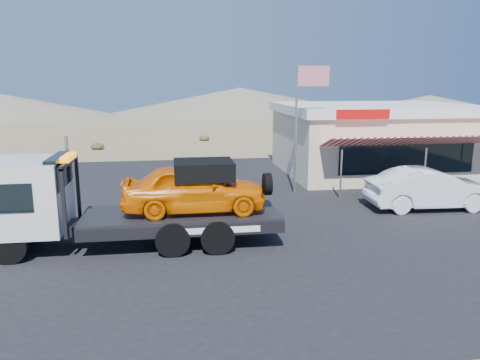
{
  "coord_description": "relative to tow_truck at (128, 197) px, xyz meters",
  "views": [
    {
      "loc": [
        -0.95,
        -16.25,
        5.2
      ],
      "look_at": [
        1.6,
        1.0,
        1.5
      ],
      "focal_mm": 35.0,
      "sensor_mm": 36.0,
      "label": 1
    }
  ],
  "objects": [
    {
      "name": "white_sedan",
      "position": [
        11.87,
        2.73,
        -0.75
      ],
      "size": [
        5.18,
        2.02,
        1.68
      ],
      "primitive_type": "imported",
      "rotation": [
        0.0,
        0.0,
        1.52
      ],
      "color": "silver",
      "rests_on": "asphalt_lot"
    },
    {
      "name": "distant_hills",
      "position": [
        -7.43,
        56.74,
        0.28
      ],
      "size": [
        126.0,
        48.0,
        4.2
      ],
      "color": "#726B59",
      "rests_on": "ground"
    },
    {
      "name": "tow_truck",
      "position": [
        0.0,
        0.0,
        0.0
      ],
      "size": [
        8.94,
        2.65,
        2.99
      ],
      "color": "black",
      "rests_on": "asphalt_lot"
    },
    {
      "name": "asphalt_lot",
      "position": [
        4.34,
        4.6,
        -1.6
      ],
      "size": [
        32.0,
        24.0,
        0.02
      ],
      "primitive_type": "cube",
      "color": "black",
      "rests_on": "ground"
    },
    {
      "name": "ground",
      "position": [
        2.34,
        1.6,
        -1.61
      ],
      "size": [
        120.0,
        120.0,
        0.0
      ],
      "primitive_type": "plane",
      "color": "olive",
      "rests_on": "ground"
    },
    {
      "name": "flagpole",
      "position": [
        7.27,
        6.1,
        2.16
      ],
      "size": [
        1.55,
        0.1,
        6.0
      ],
      "color": "#99999E",
      "rests_on": "asphalt_lot"
    },
    {
      "name": "jerky_store",
      "position": [
        12.84,
        10.57,
        0.38
      ],
      "size": [
        10.4,
        9.97,
        3.9
      ],
      "color": "#C5B395",
      "rests_on": "asphalt_lot"
    }
  ]
}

